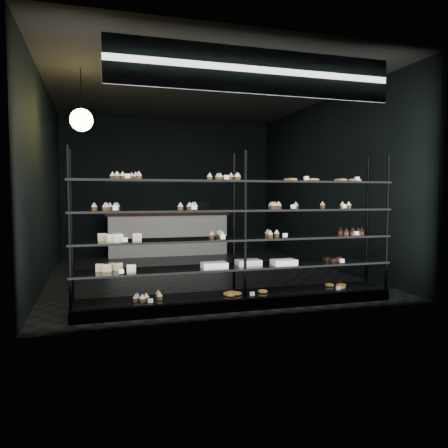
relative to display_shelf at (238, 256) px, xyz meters
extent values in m
cube|color=black|center=(0.06, 2.45, -0.62)|extent=(5.00, 6.00, 0.01)
cube|color=black|center=(0.06, 2.45, 2.57)|extent=(5.00, 6.00, 0.01)
cube|color=black|center=(0.06, 5.45, 0.97)|extent=(5.00, 0.01, 3.20)
cube|color=black|center=(0.06, -0.55, 0.97)|extent=(5.00, 0.01, 3.20)
cube|color=black|center=(-2.44, 2.45, 0.97)|extent=(0.01, 6.00, 3.20)
cube|color=black|center=(2.56, 2.45, 0.97)|extent=(0.01, 6.00, 3.20)
cube|color=black|center=(0.02, 0.00, -0.57)|extent=(4.00, 0.50, 0.12)
cylinder|color=black|center=(-1.95, -0.22, 0.36)|extent=(0.04, 0.04, 1.85)
cylinder|color=black|center=(-1.95, 0.22, 0.36)|extent=(0.04, 0.04, 1.85)
cylinder|color=black|center=(0.02, -0.22, 0.36)|extent=(0.04, 0.04, 1.85)
cylinder|color=black|center=(0.02, 0.22, 0.36)|extent=(0.04, 0.04, 1.85)
cylinder|color=black|center=(1.99, -0.22, 0.36)|extent=(0.04, 0.04, 1.85)
cylinder|color=black|center=(1.99, 0.22, 0.36)|extent=(0.04, 0.04, 1.85)
cube|color=black|center=(0.02, 0.00, -0.48)|extent=(4.00, 0.50, 0.03)
cube|color=black|center=(0.02, 0.00, -0.13)|extent=(4.00, 0.50, 0.02)
cube|color=black|center=(0.02, 0.00, 0.22)|extent=(4.00, 0.50, 0.02)
cube|color=black|center=(0.02, 0.00, 0.57)|extent=(4.00, 0.50, 0.02)
cube|color=black|center=(0.02, 0.00, 0.92)|extent=(4.00, 0.50, 0.02)
cube|color=white|center=(-1.36, -0.18, 0.96)|extent=(0.06, 0.04, 0.06)
cube|color=white|center=(-0.21, -0.18, 0.96)|extent=(0.06, 0.04, 0.06)
cube|color=white|center=(0.88, -0.18, 0.96)|extent=(0.05, 0.04, 0.06)
cube|color=white|center=(1.54, -0.18, 0.96)|extent=(0.06, 0.04, 0.06)
cube|color=white|center=(-1.51, -0.18, 0.61)|extent=(0.06, 0.04, 0.06)
cube|color=white|center=(-0.60, -0.18, 0.61)|extent=(0.05, 0.04, 0.06)
cube|color=white|center=(0.61, -0.18, 0.61)|extent=(0.05, 0.04, 0.06)
cube|color=white|center=(1.39, -0.18, 0.61)|extent=(0.06, 0.04, 0.06)
cube|color=white|center=(-1.41, -0.18, 0.26)|extent=(0.06, 0.04, 0.06)
cube|color=white|center=(-0.28, -0.18, 0.26)|extent=(0.06, 0.04, 0.06)
cube|color=white|center=(0.57, -0.18, 0.26)|extent=(0.05, 0.04, 0.06)
cube|color=white|center=(1.59, -0.18, 0.26)|extent=(0.06, 0.04, 0.06)
cube|color=white|center=(-1.44, -0.18, -0.09)|extent=(0.06, 0.04, 0.06)
cube|color=white|center=(1.36, -0.18, -0.09)|extent=(0.06, 0.04, 0.06)
cube|color=white|center=(-1.12, -0.18, -0.44)|extent=(0.06, 0.04, 0.06)
cube|color=white|center=(0.09, -0.18, -0.44)|extent=(0.05, 0.04, 0.06)
cube|color=white|center=(1.31, -0.18, -0.44)|extent=(0.06, 0.04, 0.06)
cube|color=#0C0E3C|center=(0.06, -0.47, 2.12)|extent=(3.20, 0.04, 0.45)
cube|color=white|center=(0.06, -0.49, 2.12)|extent=(3.30, 0.02, 0.50)
cylinder|color=black|center=(-1.84, 1.50, 2.26)|extent=(0.01, 0.01, 0.57)
sphere|color=#FACA57|center=(-1.84, 1.50, 1.82)|extent=(0.32, 0.32, 0.32)
cube|color=white|center=(-0.08, 4.95, -0.17)|extent=(2.69, 0.60, 0.92)
cube|color=black|center=(-0.08, 4.95, 0.32)|extent=(2.80, 0.65, 0.06)
cube|color=black|center=(0.73, 4.95, 0.48)|extent=(0.30, 0.30, 0.25)
camera|label=1|loc=(-1.67, -5.08, 0.76)|focal=35.00mm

